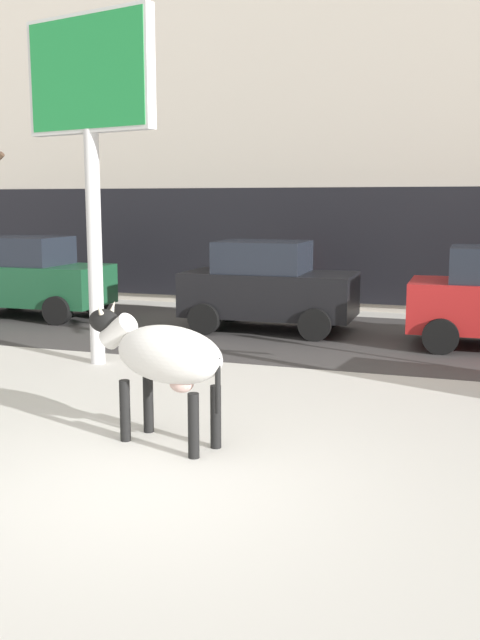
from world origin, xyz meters
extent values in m
plane|color=silver|center=(0.00, 0.00, 0.00)|extent=(120.00, 120.00, 0.00)
cube|color=#423F3F|center=(0.00, 8.19, 0.00)|extent=(60.00, 5.60, 0.01)
cube|color=beige|center=(0.00, 14.90, 6.50)|extent=(44.00, 6.00, 13.00)
cube|color=black|center=(0.00, 11.85, 1.60)|extent=(43.12, 0.10, 2.80)
ellipsoid|color=silver|center=(-0.27, 1.28, 1.02)|extent=(1.51, 0.96, 0.64)
ellipsoid|color=black|center=(-0.12, 1.42, 1.07)|extent=(0.61, 0.42, 0.40)
cylinder|color=black|center=(-0.79, 1.23, 0.35)|extent=(0.12, 0.12, 0.70)
cylinder|color=black|center=(-0.68, 1.60, 0.35)|extent=(0.12, 0.12, 0.70)
cylinder|color=black|center=(0.15, 0.96, 0.35)|extent=(0.12, 0.12, 0.70)
cylinder|color=black|center=(0.26, 1.34, 0.35)|extent=(0.12, 0.12, 0.70)
cylinder|color=silver|center=(-0.99, 1.49, 1.20)|extent=(0.53, 0.38, 0.44)
ellipsoid|color=black|center=(-1.20, 1.55, 1.30)|extent=(0.49, 0.35, 0.28)
cone|color=beige|center=(-1.19, 1.43, 1.46)|extent=(0.09, 0.13, 0.15)
cone|color=beige|center=(-1.13, 1.64, 1.46)|extent=(0.09, 0.13, 0.15)
cylinder|color=black|center=(0.38, 1.11, 0.77)|extent=(0.06, 0.06, 0.60)
ellipsoid|color=beige|center=(-0.10, 1.24, 0.72)|extent=(0.33, 0.31, 0.20)
cylinder|color=silver|center=(-3.12, 4.66, 1.90)|extent=(0.24, 0.24, 3.80)
cube|color=silver|center=(-3.12, 4.66, 4.65)|extent=(2.50, 0.79, 1.82)
cube|color=green|center=(-3.12, 4.63, 4.65)|extent=(2.37, 0.72, 1.70)
cube|color=#194C2D|center=(-7.03, 8.52, 0.77)|extent=(3.55, 1.80, 0.90)
cube|color=#1E232D|center=(-7.18, 8.52, 1.54)|extent=(1.84, 1.55, 0.64)
cylinder|color=black|center=(-5.92, 9.41, 0.32)|extent=(0.65, 0.24, 0.64)
cylinder|color=black|center=(-5.87, 7.71, 0.32)|extent=(0.65, 0.24, 0.64)
cylinder|color=black|center=(-8.20, 9.34, 0.32)|extent=(0.65, 0.24, 0.64)
cube|color=black|center=(-1.31, 8.56, 0.77)|extent=(3.55, 1.80, 0.90)
cube|color=#1E232D|center=(-1.46, 8.56, 1.54)|extent=(1.84, 1.55, 0.64)
cylinder|color=black|center=(-0.20, 9.45, 0.32)|extent=(0.65, 0.24, 0.64)
cylinder|color=black|center=(-0.15, 7.75, 0.32)|extent=(0.65, 0.24, 0.64)
cylinder|color=black|center=(-2.47, 9.38, 0.32)|extent=(0.65, 0.24, 0.64)
cylinder|color=black|center=(-2.42, 7.68, 0.32)|extent=(0.65, 0.24, 0.64)
cylinder|color=black|center=(2.18, 8.97, 0.32)|extent=(0.65, 0.24, 0.64)
cylinder|color=black|center=(2.23, 7.27, 0.32)|extent=(0.65, 0.24, 0.64)
cylinder|color=#282833|center=(-1.60, 11.48, 0.44)|extent=(0.24, 0.24, 0.88)
cube|color=maroon|center=(-1.60, 11.48, 1.20)|extent=(0.36, 0.22, 0.64)
sphere|color=#9E7051|center=(-1.60, 11.48, 1.63)|extent=(0.20, 0.20, 0.20)
cylinder|color=#282833|center=(-2.32, 11.48, 0.44)|extent=(0.24, 0.24, 0.88)
cube|color=brown|center=(-2.32, 11.48, 1.20)|extent=(0.36, 0.22, 0.64)
sphere|color=beige|center=(-2.32, 11.48, 1.63)|extent=(0.20, 0.20, 0.20)
camera|label=1|loc=(3.03, -5.85, 2.68)|focal=41.07mm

